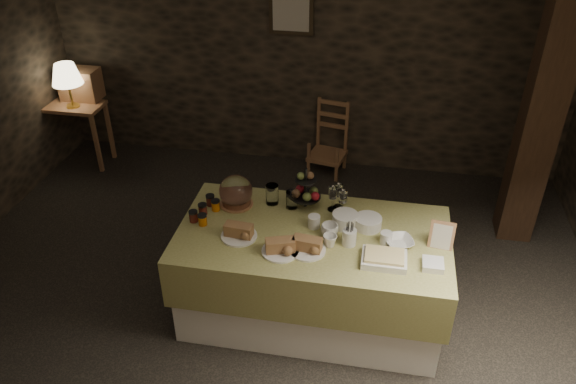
% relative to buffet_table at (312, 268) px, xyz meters
% --- Properties ---
extents(ground_plane, '(5.50, 5.00, 0.01)m').
position_rel_buffet_table_xyz_m(ground_plane, '(-0.44, -0.08, -0.45)').
color(ground_plane, black).
rests_on(ground_plane, ground).
extents(room_shell, '(5.52, 5.02, 2.60)m').
position_rel_buffet_table_xyz_m(room_shell, '(-0.44, -0.08, 1.11)').
color(room_shell, black).
rests_on(room_shell, ground).
extents(buffet_table, '(1.97, 1.05, 0.78)m').
position_rel_buffet_table_xyz_m(buffet_table, '(0.00, 0.00, 0.00)').
color(buffet_table, white).
rests_on(buffet_table, ground_plane).
extents(console_table, '(0.67, 0.38, 0.72)m').
position_rel_buffet_table_xyz_m(console_table, '(-2.94, 1.91, 0.14)').
color(console_table, '#95633F').
rests_on(console_table, ground_plane).
extents(table_lamp, '(0.32, 0.32, 0.48)m').
position_rel_buffet_table_xyz_m(table_lamp, '(-2.89, 1.86, 0.63)').
color(table_lamp, '#B6983A').
rests_on(table_lamp, console_table).
extents(wine_rack, '(0.42, 0.26, 0.34)m').
position_rel_buffet_table_xyz_m(wine_rack, '(-2.89, 2.09, 0.44)').
color(wine_rack, '#95633F').
rests_on(wine_rack, console_table).
extents(chair, '(0.44, 0.43, 0.63)m').
position_rel_buffet_table_xyz_m(chair, '(-0.15, 2.25, -0.09)').
color(chair, '#95633F').
rests_on(chair, ground_plane).
extents(timber_column, '(0.30, 0.30, 2.60)m').
position_rel_buffet_table_xyz_m(timber_column, '(1.73, 1.40, 0.85)').
color(timber_column, black).
rests_on(timber_column, ground_plane).
extents(framed_picture, '(0.45, 0.04, 0.55)m').
position_rel_buffet_table_xyz_m(framed_picture, '(-0.59, 2.38, 1.30)').
color(framed_picture, '#312517').
rests_on(framed_picture, room_shell).
extents(plate_stack_a, '(0.19, 0.19, 0.10)m').
position_rel_buffet_table_xyz_m(plate_stack_a, '(0.21, 0.14, 0.38)').
color(plate_stack_a, silver).
rests_on(plate_stack_a, buffet_table).
extents(plate_stack_b, '(0.20, 0.20, 0.08)m').
position_rel_buffet_table_xyz_m(plate_stack_b, '(0.38, 0.14, 0.37)').
color(plate_stack_b, silver).
rests_on(plate_stack_b, buffet_table).
extents(cutlery_holder, '(0.10, 0.10, 0.12)m').
position_rel_buffet_table_xyz_m(cutlery_holder, '(0.26, -0.08, 0.39)').
color(cutlery_holder, silver).
rests_on(cutlery_holder, buffet_table).
extents(cup_a, '(0.15, 0.15, 0.10)m').
position_rel_buffet_table_xyz_m(cup_a, '(0.12, -0.01, 0.38)').
color(cup_a, silver).
rests_on(cup_a, buffet_table).
extents(cup_b, '(0.12, 0.12, 0.09)m').
position_rel_buffet_table_xyz_m(cup_b, '(0.13, -0.13, 0.38)').
color(cup_b, silver).
rests_on(cup_b, buffet_table).
extents(mug_c, '(0.09, 0.09, 0.09)m').
position_rel_buffet_table_xyz_m(mug_c, '(-0.01, 0.08, 0.38)').
color(mug_c, silver).
rests_on(mug_c, buffet_table).
extents(mug_d, '(0.08, 0.08, 0.09)m').
position_rel_buffet_table_xyz_m(mug_d, '(0.52, -0.02, 0.38)').
color(mug_d, silver).
rests_on(mug_d, buffet_table).
extents(bowl, '(0.25, 0.25, 0.05)m').
position_rel_buffet_table_xyz_m(bowl, '(0.61, -0.03, 0.35)').
color(bowl, silver).
rests_on(bowl, buffet_table).
extents(cake_dome, '(0.26, 0.26, 0.26)m').
position_rel_buffet_table_xyz_m(cake_dome, '(-0.64, 0.26, 0.44)').
color(cake_dome, '#95633F').
rests_on(cake_dome, buffet_table).
extents(fruit_stand, '(0.24, 0.24, 0.33)m').
position_rel_buffet_table_xyz_m(fruit_stand, '(-0.11, 0.33, 0.46)').
color(fruit_stand, black).
rests_on(fruit_stand, buffet_table).
extents(bread_platter_left, '(0.26, 0.26, 0.11)m').
position_rel_buffet_table_xyz_m(bread_platter_left, '(-0.52, -0.14, 0.37)').
color(bread_platter_left, silver).
rests_on(bread_platter_left, buffet_table).
extents(bread_platter_center, '(0.26, 0.26, 0.11)m').
position_rel_buffet_table_xyz_m(bread_platter_center, '(-0.19, -0.26, 0.37)').
color(bread_platter_center, silver).
rests_on(bread_platter_center, buffet_table).
extents(bread_platter_right, '(0.26, 0.26, 0.11)m').
position_rel_buffet_table_xyz_m(bread_platter_right, '(-0.01, -0.21, 0.37)').
color(bread_platter_right, silver).
rests_on(bread_platter_right, buffet_table).
extents(jam_jars, '(0.18, 0.32, 0.07)m').
position_rel_buffet_table_xyz_m(jam_jars, '(-0.84, 0.08, 0.37)').
color(jam_jars, '#591E18').
rests_on(jam_jars, buffet_table).
extents(tart_dish, '(0.30, 0.22, 0.07)m').
position_rel_buffet_table_xyz_m(tart_dish, '(0.51, -0.24, 0.36)').
color(tart_dish, silver).
rests_on(tart_dish, buffet_table).
extents(square_dish, '(0.14, 0.14, 0.04)m').
position_rel_buffet_table_xyz_m(square_dish, '(0.83, -0.23, 0.35)').
color(square_dish, silver).
rests_on(square_dish, buffet_table).
extents(menu_frame, '(0.18, 0.09, 0.22)m').
position_rel_buffet_table_xyz_m(menu_frame, '(0.89, 0.00, 0.42)').
color(menu_frame, '#95633F').
rests_on(menu_frame, buffet_table).
extents(storage_jar_a, '(0.10, 0.10, 0.16)m').
position_rel_buffet_table_xyz_m(storage_jar_a, '(-0.37, 0.33, 0.41)').
color(storage_jar_a, white).
rests_on(storage_jar_a, buffet_table).
extents(storage_jar_b, '(0.09, 0.09, 0.14)m').
position_rel_buffet_table_xyz_m(storage_jar_b, '(-0.21, 0.30, 0.40)').
color(storage_jar_b, white).
rests_on(storage_jar_b, buffet_table).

